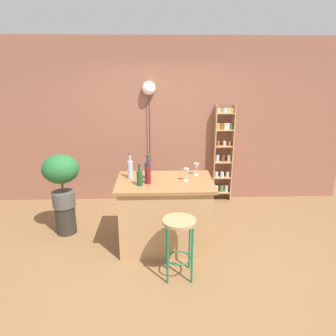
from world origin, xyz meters
The scene contains 14 objects.
ground centered at (0.00, 0.00, 0.00)m, with size 12.00×12.00×0.00m, color brown.
back_wall centered at (0.00, 1.95, 1.40)m, with size 6.40×0.10×2.80m, color #8C5642.
kitchen_counter centered at (0.00, 0.30, 0.46)m, with size 1.24×0.82×0.92m.
bar_stool centered at (0.14, -0.39, 0.53)m, with size 0.37×0.37×0.71m.
spice_shelf centered at (1.06, 1.81, 0.88)m, with size 0.33×0.15×1.71m.
plant_stool centered at (-1.42, 0.67, 0.21)m, with size 0.28×0.28×0.42m, color #2D2823.
potted_plant centered at (-1.42, 0.67, 0.89)m, with size 0.50×0.45×0.75m.
bottle_spirits_clear centered at (-0.45, 0.42, 1.04)m, with size 0.07×0.07×0.33m.
bottle_olive_oil centered at (-0.22, 0.38, 1.03)m, with size 0.08×0.08×0.31m.
bottle_sauce_amber centered at (-0.31, 0.15, 1.01)m, with size 0.07×0.07×0.26m.
bottle_vinegar centered at (-0.21, 0.20, 1.03)m, with size 0.07×0.07×0.30m.
wine_glass_left centered at (0.27, 0.29, 1.03)m, with size 0.07×0.07×0.16m.
wine_glass_center centered at (0.43, 0.51, 1.03)m, with size 0.07×0.07×0.16m.
pendant_globe_light centered at (-0.22, 1.84, 1.96)m, with size 0.23×0.23×2.09m.
Camera 1 is at (-0.09, -3.48, 2.28)m, focal length 33.64 mm.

